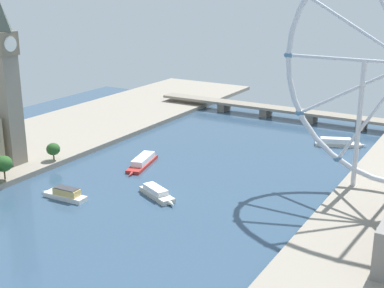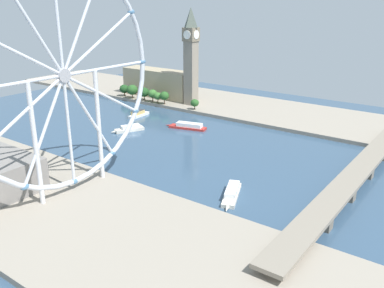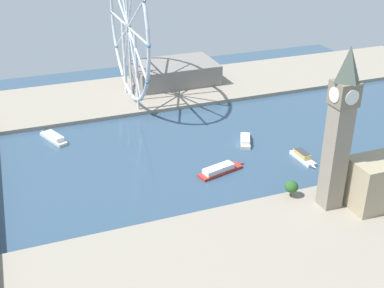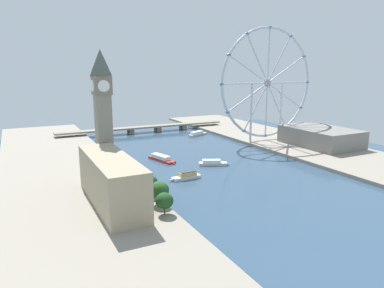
{
  "view_description": "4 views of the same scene",
  "coord_description": "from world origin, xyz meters",
  "px_view_note": "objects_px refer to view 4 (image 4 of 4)",
  "views": [
    {
      "loc": [
        135.05,
        -201.57,
        100.36
      ],
      "look_at": [
        3.07,
        21.89,
        20.23
      ],
      "focal_mm": 49.52,
      "sensor_mm": 36.0,
      "label": 1
    },
    {
      "loc": [
        227.67,
        224.21,
        101.44
      ],
      "look_at": [
        19.86,
        71.89,
        10.82
      ],
      "focal_mm": 39.06,
      "sensor_mm": 36.0,
      "label": 2
    },
    {
      "loc": [
        -282.9,
        141.93,
        157.71
      ],
      "look_at": [
        -8.86,
        38.25,
        10.47
      ],
      "focal_mm": 46.47,
      "sensor_mm": 36.0,
      "label": 3
    },
    {
      "loc": [
        -147.33,
        -256.94,
        80.72
      ],
      "look_at": [
        -16.24,
        2.63,
        18.43
      ],
      "focal_mm": 33.16,
      "sensor_mm": 36.0,
      "label": 4
    }
  ],
  "objects_px": {
    "clock_tower": "(103,114)",
    "ferris_wheel": "(267,84)",
    "riverside_hall": "(320,137)",
    "river_bridge": "(144,128)",
    "tour_boat_2": "(198,134)",
    "tour_boat_1": "(161,158)",
    "tour_boat_0": "(186,176)",
    "parliament_block": "(111,180)",
    "tour_boat_3": "(213,163)"
  },
  "relations": [
    {
      "from": "riverside_hall",
      "to": "river_bridge",
      "type": "xyz_separation_m",
      "value": [
        -131.44,
        168.04,
        -5.86
      ]
    },
    {
      "from": "river_bridge",
      "to": "clock_tower",
      "type": "bearing_deg",
      "value": -116.9
    },
    {
      "from": "riverside_hall",
      "to": "tour_boat_0",
      "type": "distance_m",
      "value": 172.08
    },
    {
      "from": "parliament_block",
      "to": "tour_boat_0",
      "type": "distance_m",
      "value": 71.58
    },
    {
      "from": "ferris_wheel",
      "to": "tour_boat_0",
      "type": "distance_m",
      "value": 170.4
    },
    {
      "from": "ferris_wheel",
      "to": "river_bridge",
      "type": "distance_m",
      "value": 165.85
    },
    {
      "from": "riverside_hall",
      "to": "river_bridge",
      "type": "distance_m",
      "value": 213.42
    },
    {
      "from": "river_bridge",
      "to": "tour_boat_2",
      "type": "xyz_separation_m",
      "value": [
        51.6,
        -48.8,
        -3.92
      ]
    },
    {
      "from": "river_bridge",
      "to": "tour_boat_1",
      "type": "distance_m",
      "value": 145.73
    },
    {
      "from": "tour_boat_1",
      "to": "tour_boat_2",
      "type": "distance_m",
      "value": 126.12
    },
    {
      "from": "clock_tower",
      "to": "ferris_wheel",
      "type": "xyz_separation_m",
      "value": [
        191.58,
        62.66,
        14.41
      ]
    },
    {
      "from": "tour_boat_0",
      "to": "tour_boat_3",
      "type": "height_order",
      "value": "tour_boat_0"
    },
    {
      "from": "clock_tower",
      "to": "ferris_wheel",
      "type": "bearing_deg",
      "value": 18.11
    },
    {
      "from": "river_bridge",
      "to": "tour_boat_2",
      "type": "height_order",
      "value": "river_bridge"
    },
    {
      "from": "parliament_block",
      "to": "riverside_hall",
      "type": "relative_size",
      "value": 1.09
    },
    {
      "from": "tour_boat_2",
      "to": "tour_boat_1",
      "type": "bearing_deg",
      "value": -154.96
    },
    {
      "from": "clock_tower",
      "to": "tour_boat_3",
      "type": "distance_m",
      "value": 103.91
    },
    {
      "from": "ferris_wheel",
      "to": "tour_boat_0",
      "type": "bearing_deg",
      "value": -149.41
    },
    {
      "from": "tour_boat_2",
      "to": "tour_boat_3",
      "type": "height_order",
      "value": "tour_boat_2"
    },
    {
      "from": "tour_boat_0",
      "to": "tour_boat_2",
      "type": "relative_size",
      "value": 0.82
    },
    {
      "from": "riverside_hall",
      "to": "tour_boat_3",
      "type": "distance_m",
      "value": 132.44
    },
    {
      "from": "clock_tower",
      "to": "river_bridge",
      "type": "height_order",
      "value": "clock_tower"
    },
    {
      "from": "tour_boat_0",
      "to": "tour_boat_2",
      "type": "bearing_deg",
      "value": -123.0
    },
    {
      "from": "ferris_wheel",
      "to": "riverside_hall",
      "type": "relative_size",
      "value": 1.63
    },
    {
      "from": "tour_boat_0",
      "to": "tour_boat_1",
      "type": "distance_m",
      "value": 58.52
    },
    {
      "from": "ferris_wheel",
      "to": "river_bridge",
      "type": "bearing_deg",
      "value": 129.73
    },
    {
      "from": "river_bridge",
      "to": "tour_boat_1",
      "type": "height_order",
      "value": "river_bridge"
    },
    {
      "from": "riverside_hall",
      "to": "tour_boat_3",
      "type": "relative_size",
      "value": 2.78
    },
    {
      "from": "tour_boat_1",
      "to": "tour_boat_3",
      "type": "relative_size",
      "value": 1.34
    },
    {
      "from": "tour_boat_3",
      "to": "riverside_hall",
      "type": "bearing_deg",
      "value": 28.9
    },
    {
      "from": "ferris_wheel",
      "to": "clock_tower",
      "type": "bearing_deg",
      "value": -161.89
    },
    {
      "from": "tour_boat_0",
      "to": "tour_boat_1",
      "type": "height_order",
      "value": "tour_boat_0"
    },
    {
      "from": "parliament_block",
      "to": "river_bridge",
      "type": "height_order",
      "value": "parliament_block"
    },
    {
      "from": "ferris_wheel",
      "to": "tour_boat_0",
      "type": "height_order",
      "value": "ferris_wheel"
    },
    {
      "from": "ferris_wheel",
      "to": "tour_boat_3",
      "type": "relative_size",
      "value": 4.53
    },
    {
      "from": "clock_tower",
      "to": "tour_boat_0",
      "type": "height_order",
      "value": "clock_tower"
    },
    {
      "from": "ferris_wheel",
      "to": "tour_boat_2",
      "type": "xyz_separation_m",
      "value": [
        -47.63,
        70.58,
        -62.31
      ]
    },
    {
      "from": "river_bridge",
      "to": "ferris_wheel",
      "type": "bearing_deg",
      "value": -50.27
    },
    {
      "from": "tour_boat_1",
      "to": "tour_boat_2",
      "type": "height_order",
      "value": "tour_boat_2"
    },
    {
      "from": "parliament_block",
      "to": "tour_boat_1",
      "type": "height_order",
      "value": "parliament_block"
    },
    {
      "from": "riverside_hall",
      "to": "ferris_wheel",
      "type": "bearing_deg",
      "value": 123.5
    },
    {
      "from": "ferris_wheel",
      "to": "tour_boat_1",
      "type": "xyz_separation_m",
      "value": [
        -132.9,
        -22.35,
        -62.34
      ]
    },
    {
      "from": "clock_tower",
      "to": "tour_boat_3",
      "type": "relative_size",
      "value": 3.38
    },
    {
      "from": "riverside_hall",
      "to": "tour_boat_1",
      "type": "xyz_separation_m",
      "value": [
        -165.11,
        26.31,
        -9.81
      ]
    },
    {
      "from": "parliament_block",
      "to": "riverside_hall",
      "type": "height_order",
      "value": "parliament_block"
    },
    {
      "from": "ferris_wheel",
      "to": "tour_boat_1",
      "type": "bearing_deg",
      "value": -170.46
    },
    {
      "from": "clock_tower",
      "to": "tour_boat_1",
      "type": "relative_size",
      "value": 2.52
    },
    {
      "from": "clock_tower",
      "to": "riverside_hall",
      "type": "relative_size",
      "value": 1.21
    },
    {
      "from": "tour_boat_0",
      "to": "river_bridge",
      "type": "bearing_deg",
      "value": -103.13
    },
    {
      "from": "clock_tower",
      "to": "riverside_hall",
      "type": "distance_m",
      "value": 227.44
    }
  ]
}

